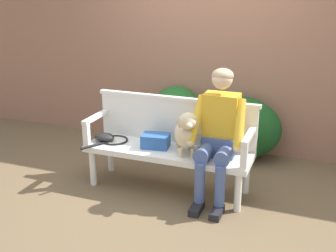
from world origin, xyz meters
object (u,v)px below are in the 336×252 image
at_px(garden_bench, 168,154).
at_px(person_seated, 219,131).
at_px(sports_bag, 156,141).
at_px(baseball_glove, 104,137).
at_px(dog_on_bench, 186,132).
at_px(tennis_racket, 113,141).

height_order(garden_bench, person_seated, person_seated).
bearing_deg(garden_bench, sports_bag, 179.09).
height_order(person_seated, baseball_glove, person_seated).
relative_size(dog_on_bench, sports_bag, 1.68).
bearing_deg(garden_bench, dog_on_bench, -18.76).
relative_size(person_seated, sports_bag, 4.73).
xyz_separation_m(tennis_racket, baseball_glove, (-0.09, -0.02, 0.04)).
xyz_separation_m(dog_on_bench, tennis_racket, (-0.86, 0.06, -0.23)).
relative_size(garden_bench, person_seated, 1.31).
distance_m(tennis_racket, sports_bag, 0.50).
height_order(dog_on_bench, tennis_racket, dog_on_bench).
relative_size(person_seated, tennis_racket, 2.33).
xyz_separation_m(baseball_glove, sports_bag, (0.59, 0.04, 0.03)).
bearing_deg(sports_bag, garden_bench, -0.91).
bearing_deg(dog_on_bench, sports_bag, 167.84).
bearing_deg(dog_on_bench, person_seated, 10.83).
xyz_separation_m(dog_on_bench, sports_bag, (-0.36, 0.08, -0.17)).
height_order(person_seated, tennis_racket, person_seated).
relative_size(dog_on_bench, tennis_racket, 0.83).
height_order(tennis_racket, baseball_glove, baseball_glove).
bearing_deg(garden_bench, baseball_glove, -177.09).
height_order(garden_bench, baseball_glove, baseball_glove).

